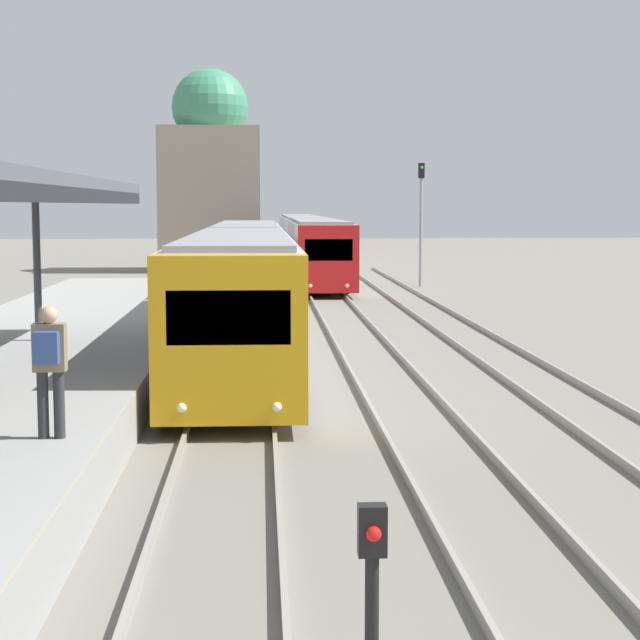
{
  "coord_description": "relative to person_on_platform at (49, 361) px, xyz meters",
  "views": [
    {
      "loc": [
        0.52,
        -3.33,
        3.76
      ],
      "look_at": [
        1.61,
        16.42,
        1.64
      ],
      "focal_mm": 60.0,
      "sensor_mm": 36.0,
      "label": 1
    }
  ],
  "objects": [
    {
      "name": "distant_domed_building",
      "position": [
        -0.25,
        49.23,
        3.53
      ],
      "size": [
        5.71,
        5.71,
        11.59
      ],
      "color": "gray",
      "rests_on": "ground_plane"
    },
    {
      "name": "train_far",
      "position": [
        5.34,
        50.66,
        -0.12
      ],
      "size": [
        2.47,
        42.87,
        3.1
      ],
      "color": "red",
      "rests_on": "ground_plane"
    },
    {
      "name": "person_on_platform",
      "position": [
        0.0,
        0.0,
        0.0
      ],
      "size": [
        0.4,
        0.4,
        1.66
      ],
      "color": "#2D2D33",
      "rests_on": "station_platform"
    },
    {
      "name": "train_near",
      "position": [
        2.12,
        19.37,
        -0.12
      ],
      "size": [
        2.53,
        31.77,
        3.1
      ],
      "color": "gold",
      "rests_on": "ground_plane"
    },
    {
      "name": "signal_mast_far",
      "position": [
        10.07,
        36.21,
        1.71
      ],
      "size": [
        0.28,
        0.29,
        5.72
      ],
      "color": "gray",
      "rests_on": "ground_plane"
    },
    {
      "name": "signal_post_near",
      "position": [
        3.39,
        -6.16,
        -0.78
      ],
      "size": [
        0.2,
        0.21,
        1.71
      ],
      "color": "black",
      "rests_on": "ground_plane"
    }
  ]
}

